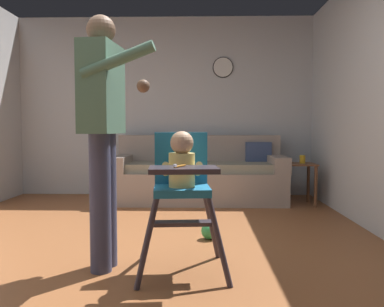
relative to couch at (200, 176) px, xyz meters
name	(u,v)px	position (x,y,z in m)	size (l,w,h in m)	color
ground	(126,272)	(-0.50, -2.49, -0.38)	(5.76, 7.57, 0.10)	#955730
wall_far	(165,107)	(-0.50, 0.52, 0.93)	(4.96, 0.06, 2.52)	silver
couch	(200,176)	(0.00, 0.00, 0.00)	(2.21, 0.86, 0.86)	gray
high_chair	(182,175)	(-0.10, -2.61, 0.32)	(0.66, 0.76, 0.94)	#352E37
adult_standing	(103,127)	(-0.63, -2.56, 0.63)	(0.51, 0.53, 1.69)	#3D4160
toy_ball	(209,231)	(0.10, -1.83, -0.26)	(0.14, 0.14, 0.14)	green
side_table	(298,174)	(1.23, -0.24, 0.05)	(0.40, 0.40, 0.52)	brown
sippy_cup	(302,159)	(1.28, -0.24, 0.24)	(0.07, 0.07, 0.10)	gold
wall_clock	(223,67)	(0.32, 0.48, 1.48)	(0.29, 0.04, 0.29)	white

